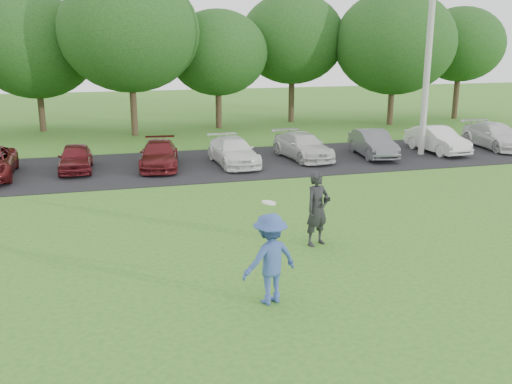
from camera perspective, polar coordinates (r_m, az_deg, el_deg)
ground at (r=12.00m, az=4.45°, el=-10.23°), size 100.00×100.00×0.00m
parking_lot at (r=24.05m, az=-5.95°, el=2.71°), size 32.00×6.50×0.03m
utility_pole at (r=26.69m, az=16.91°, el=13.76°), size 0.28×0.28×9.61m
frisbee_player at (r=11.32m, az=1.41°, el=-6.69°), size 1.34×1.00×2.18m
camera_bystander at (r=14.53m, az=6.15°, el=-1.65°), size 0.83×0.70×1.93m
parked_cars at (r=23.80m, az=-5.21°, el=4.02°), size 30.77×4.43×1.18m
tree_row at (r=33.38m, az=-6.37°, el=14.60°), size 42.39×9.85×8.64m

